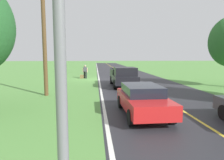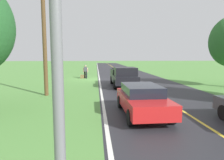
% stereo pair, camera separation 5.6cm
% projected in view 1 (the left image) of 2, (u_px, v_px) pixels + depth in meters
% --- Properties ---
extents(ground_plane, '(200.00, 200.00, 0.00)m').
position_uv_depth(ground_plane, '(92.00, 79.00, 24.27)').
color(ground_plane, '#568E42').
extents(road_surface, '(8.35, 120.00, 0.00)m').
position_uv_depth(road_surface, '(131.00, 79.00, 24.67)').
color(road_surface, '#28282D').
rests_on(road_surface, ground).
extents(lane_edge_line, '(0.16, 117.60, 0.00)m').
position_uv_depth(lane_edge_line, '(99.00, 79.00, 24.34)').
color(lane_edge_line, silver).
rests_on(lane_edge_line, ground).
extents(lane_centre_line, '(0.14, 117.60, 0.00)m').
position_uv_depth(lane_centre_line, '(131.00, 79.00, 24.67)').
color(lane_centre_line, gold).
rests_on(lane_centre_line, ground).
extents(hitchhiker_walking, '(0.62, 0.51, 1.75)m').
position_uv_depth(hitchhiker_walking, '(85.00, 71.00, 25.15)').
color(hitchhiker_walking, black).
rests_on(hitchhiker_walking, ground).
extents(suitcase_carried, '(0.46, 0.20, 0.46)m').
position_uv_depth(suitcase_carried, '(82.00, 77.00, 25.12)').
color(suitcase_carried, brown).
rests_on(suitcase_carried, ground).
extents(pickup_truck_passing, '(2.13, 5.41, 1.82)m').
position_uv_depth(pickup_truck_passing, '(123.00, 76.00, 18.24)').
color(pickup_truck_passing, black).
rests_on(pickup_truck_passing, ground).
extents(sedan_ahead_same_lane, '(2.01, 4.44, 1.41)m').
position_uv_depth(sedan_ahead_same_lane, '(143.00, 99.00, 9.44)').
color(sedan_ahead_same_lane, red).
rests_on(sedan_ahead_same_lane, ground).
extents(utility_pole_roadside, '(0.28, 0.28, 8.58)m').
position_uv_depth(utility_pole_roadside, '(44.00, 34.00, 13.66)').
color(utility_pole_roadside, brown).
rests_on(utility_pole_roadside, ground).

